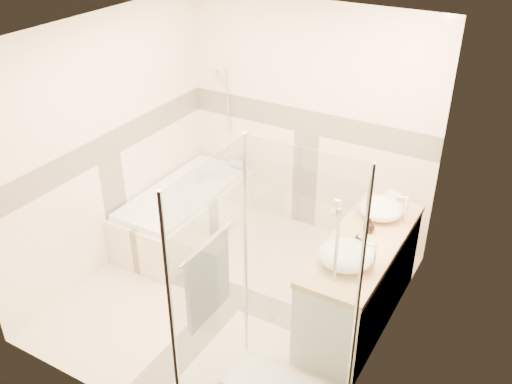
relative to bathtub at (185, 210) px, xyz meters
The scene contains 12 objects.
room 1.57m from the bathtub, 30.53° to the right, with size 2.82×3.02×2.52m.
bathtub is the anchor object (origin of this frame).
vanity 2.18m from the bathtub, ahead, with size 0.58×1.62×0.85m.
shower_enclosure 2.47m from the bathtub, 41.10° to the right, with size 0.96×0.93×2.04m.
vessel_sink_near 2.22m from the bathtub, ahead, with size 0.40×0.40×0.16m, color white.
vessel_sink_far 2.34m from the bathtub, 19.12° to the right, with size 0.44×0.44×0.18m, color white.
faucet_near 2.45m from the bathtub, ahead, with size 0.11×0.03×0.27m.
faucet_far 2.56m from the bathtub, 17.47° to the right, with size 0.11×0.03×0.27m.
amenity_bottle_a 2.27m from the bathtub, 13.10° to the right, with size 0.06×0.06×0.14m, color black.
amenity_bottle_b 2.22m from the bathtub, ahead, with size 0.10×0.10×0.13m, color black.
folded_towels 2.24m from the bathtub, ahead, with size 0.13×0.22×0.07m, color silver.
rolled_towel 0.83m from the bathtub, 72.17° to the left, with size 0.09×0.09×0.20m, color silver.
Camera 1 is at (2.31, -3.57, 3.57)m, focal length 40.00 mm.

